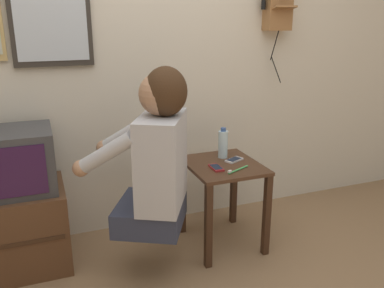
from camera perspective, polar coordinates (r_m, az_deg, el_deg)
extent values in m
cube|color=beige|center=(2.76, -7.86, 13.55)|extent=(6.80, 0.05, 2.55)
cube|color=#422819|center=(2.59, 4.41, -3.00)|extent=(0.45, 0.51, 0.02)
cube|color=#382215|center=(2.44, 2.31, -11.51)|extent=(0.04, 0.04, 0.54)
cube|color=#382215|center=(2.61, 10.44, -9.83)|extent=(0.04, 0.04, 0.54)
cube|color=#382215|center=(2.82, -1.38, -7.35)|extent=(0.04, 0.04, 0.54)
cube|color=#382215|center=(2.97, 5.87, -6.18)|extent=(0.04, 0.04, 0.54)
cube|color=#2D3347|center=(2.35, -5.83, -9.69)|extent=(0.50, 0.52, 0.14)
cube|color=#ADADB2|center=(2.21, -4.25, -2.34)|extent=(0.39, 0.47, 0.50)
sphere|color=#A37556|center=(2.11, -4.47, 7.02)|extent=(0.23, 0.23, 0.23)
ellipsoid|color=#382314|center=(2.10, -3.72, 7.37)|extent=(0.31, 0.32, 0.26)
cylinder|color=#ADADB2|center=(2.08, -11.99, -1.30)|extent=(0.32, 0.22, 0.24)
cylinder|color=#ADADB2|center=(2.40, -9.30, 1.36)|extent=(0.32, 0.22, 0.24)
sphere|color=#A37556|center=(2.16, -15.34, -3.31)|extent=(0.09, 0.09, 0.09)
sphere|color=#A37556|center=(2.47, -12.29, -0.48)|extent=(0.09, 0.09, 0.09)
cube|color=#51331E|center=(2.68, -23.21, -10.83)|extent=(0.56, 0.47, 0.49)
cube|color=#392315|center=(2.46, -23.40, -12.86)|extent=(0.51, 0.01, 0.02)
cube|color=#38383A|center=(2.53, -24.91, -2.27)|extent=(0.54, 0.40, 0.36)
cube|color=#280F33|center=(2.34, -25.16, -3.84)|extent=(0.44, 0.01, 0.28)
cube|color=olive|center=(3.08, 12.03, 19.18)|extent=(0.19, 0.11, 0.41)
cube|color=olive|center=(3.01, 12.88, 18.20)|extent=(0.17, 0.07, 0.03)
cylinder|color=black|center=(3.02, 10.02, 18.94)|extent=(0.03, 0.03, 0.09)
cylinder|color=black|center=(3.06, 11.53, 13.46)|extent=(0.04, 0.04, 0.22)
cylinder|color=black|center=(3.09, 11.72, 10.13)|extent=(0.07, 0.06, 0.19)
cube|color=#2D2823|center=(2.64, -19.39, 17.72)|extent=(0.47, 0.03, 0.69)
cube|color=#B2BCC6|center=(2.62, -19.37, 17.74)|extent=(0.41, 0.01, 0.62)
cube|color=maroon|center=(2.50, 3.42, -3.34)|extent=(0.06, 0.13, 0.01)
cube|color=black|center=(2.50, 3.43, -3.21)|extent=(0.05, 0.10, 0.00)
cube|color=silver|center=(2.65, 5.93, -2.24)|extent=(0.14, 0.11, 0.01)
cube|color=black|center=(2.64, 5.94, -2.11)|extent=(0.11, 0.09, 0.00)
cylinder|color=silver|center=(2.68, 4.37, -0.05)|extent=(0.06, 0.06, 0.18)
cylinder|color=#2D4C8C|center=(2.65, 4.42, 2.05)|extent=(0.03, 0.03, 0.02)
cylinder|color=#4CBF66|center=(2.49, 6.49, -3.59)|extent=(0.17, 0.09, 0.01)
cube|color=white|center=(2.42, 5.32, -3.84)|extent=(0.03, 0.02, 0.01)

